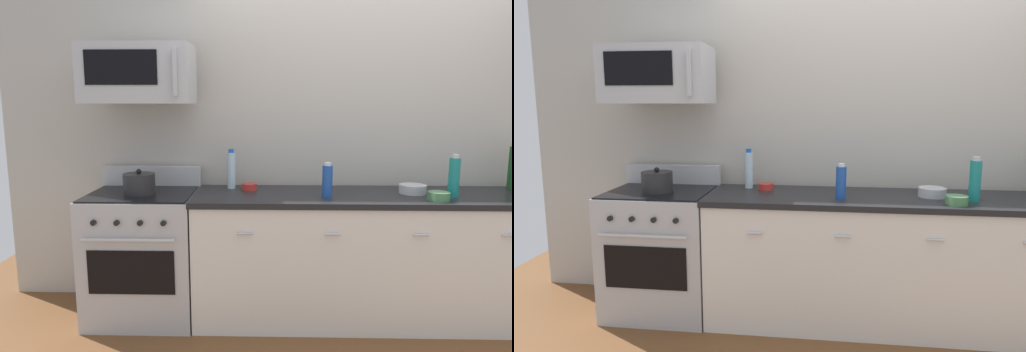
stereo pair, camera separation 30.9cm
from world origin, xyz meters
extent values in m
plane|color=brown|center=(0.00, 0.00, 0.00)|extent=(6.64, 6.64, 0.00)
cube|color=#B7B2A8|center=(0.00, 0.41, 1.35)|extent=(5.53, 0.10, 2.70)
cube|color=silver|center=(0.00, 0.00, 0.44)|extent=(2.41, 0.62, 0.88)
cube|color=black|center=(0.00, 0.00, 0.90)|extent=(2.44, 0.65, 0.04)
cube|color=black|center=(0.00, -0.28, 0.05)|extent=(2.41, 0.02, 0.10)
cylinder|color=silver|center=(-0.84, -0.32, 0.72)|extent=(0.10, 0.02, 0.02)
cylinder|color=silver|center=(-0.28, -0.32, 0.72)|extent=(0.10, 0.02, 0.02)
cylinder|color=silver|center=(0.28, -0.32, 0.72)|extent=(0.10, 0.02, 0.02)
cylinder|color=silver|center=(0.84, -0.32, 0.72)|extent=(0.10, 0.02, 0.02)
cube|color=#B7BABF|center=(-1.60, 0.00, 0.46)|extent=(0.76, 0.64, 0.91)
cube|color=black|center=(-1.60, -0.32, 0.45)|extent=(0.58, 0.01, 0.30)
cylinder|color=#B7BABF|center=(-1.60, -0.35, 0.68)|extent=(0.61, 0.02, 0.02)
cube|color=#B7BABF|center=(-1.60, 0.29, 0.99)|extent=(0.76, 0.06, 0.16)
cube|color=black|center=(-1.60, 0.00, 0.92)|extent=(0.73, 0.61, 0.01)
cylinder|color=black|center=(-1.82, -0.33, 0.79)|extent=(0.04, 0.02, 0.04)
cylinder|color=black|center=(-1.67, -0.33, 0.79)|extent=(0.04, 0.02, 0.04)
cylinder|color=black|center=(-1.52, -0.33, 0.79)|extent=(0.04, 0.02, 0.04)
cylinder|color=black|center=(-1.37, -0.33, 0.79)|extent=(0.04, 0.02, 0.04)
cube|color=#B7BABF|center=(-1.60, 0.05, 1.75)|extent=(0.74, 0.40, 0.40)
cube|color=black|center=(-1.66, -0.15, 1.78)|extent=(0.48, 0.01, 0.22)
cube|color=#B7BABF|center=(-1.30, -0.17, 1.75)|extent=(0.02, 0.04, 0.30)
cylinder|color=silver|center=(-0.97, 0.19, 1.05)|extent=(0.06, 0.06, 0.27)
cylinder|color=blue|center=(-0.97, 0.19, 1.20)|extent=(0.04, 0.04, 0.03)
cylinder|color=#197F7A|center=(0.56, -0.09, 1.05)|extent=(0.07, 0.07, 0.27)
cylinder|color=beige|center=(0.56, -0.09, 1.20)|extent=(0.05, 0.05, 0.03)
cylinder|color=#1E4CA5|center=(-0.29, -0.11, 1.03)|extent=(0.07, 0.07, 0.22)
cylinder|color=silver|center=(-0.29, -0.11, 1.15)|extent=(0.05, 0.05, 0.02)
cylinder|color=#477A4C|center=(0.43, -0.20, 0.95)|extent=(0.14, 0.14, 0.06)
torus|color=#477A4C|center=(0.43, -0.20, 0.97)|extent=(0.14, 0.14, 0.01)
cylinder|color=#477A4C|center=(0.43, -0.20, 0.92)|extent=(0.08, 0.08, 0.01)
cylinder|color=#B72D28|center=(-0.83, 0.14, 0.94)|extent=(0.11, 0.11, 0.05)
torus|color=#B72D28|center=(-0.83, 0.14, 0.96)|extent=(0.11, 0.11, 0.01)
cylinder|color=#B72D28|center=(-0.83, 0.14, 0.92)|extent=(0.06, 0.06, 0.01)
cylinder|color=#B2B5BA|center=(0.33, 0.03, 0.95)|extent=(0.19, 0.19, 0.06)
torus|color=#B2B5BA|center=(0.33, 0.03, 0.98)|extent=(0.19, 0.19, 0.01)
cylinder|color=#B2B5BA|center=(0.33, 0.03, 0.92)|extent=(0.10, 0.10, 0.01)
cylinder|color=#262628|center=(-1.60, -0.05, 0.99)|extent=(0.22, 0.22, 0.15)
sphere|color=black|center=(-1.60, -0.05, 1.08)|extent=(0.04, 0.04, 0.04)
camera|label=1|loc=(-0.70, -3.10, 1.56)|focal=31.42mm
camera|label=2|loc=(-0.39, -3.08, 1.56)|focal=31.42mm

